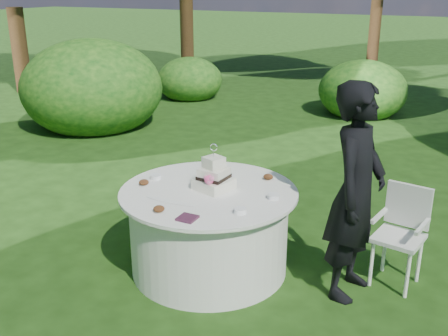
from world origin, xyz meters
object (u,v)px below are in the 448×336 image
at_px(cake, 214,177).
at_px(chair, 402,227).
at_px(napkins, 187,218).
at_px(guest, 356,193).
at_px(table, 209,230).

distance_m(cake, chair, 1.67).
height_order(napkins, chair, chair).
distance_m(guest, cake, 1.21).
height_order(guest, cake, guest).
height_order(guest, chair, guest).
bearing_deg(guest, table, 105.23).
relative_size(napkins, guest, 0.08).
bearing_deg(chair, cake, -161.54).
xyz_separation_m(table, cake, (0.03, 0.04, 0.50)).
height_order(napkins, guest, guest).
relative_size(guest, chair, 2.06).
bearing_deg(table, napkins, -77.39).
xyz_separation_m(guest, table, (-1.23, -0.20, -0.51)).
bearing_deg(guest, cake, 103.65).
distance_m(guest, chair, 0.62).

